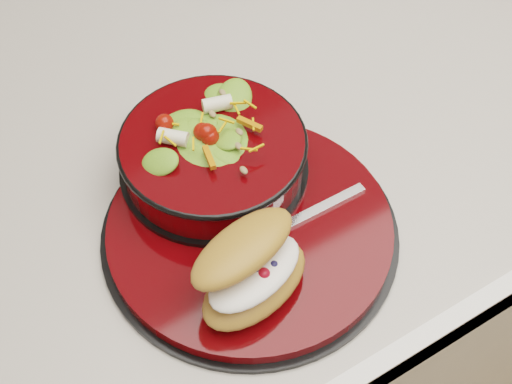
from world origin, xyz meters
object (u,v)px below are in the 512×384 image
island_counter (350,233)px  dinner_plate (251,229)px  croissant (251,269)px  salad_bowl (213,150)px  fork (301,218)px

island_counter → dinner_plate: (-0.31, -0.17, 0.46)m
dinner_plate → croissant: (-0.04, -0.07, 0.05)m
salad_bowl → fork: salad_bowl is taller
fork → dinner_plate: bearing=66.1°
island_counter → croissant: 0.66m
salad_bowl → croissant: size_ratio=1.54×
island_counter → croissant: bearing=-146.4°
island_counter → dinner_plate: dinner_plate is taller
island_counter → salad_bowl: 0.59m
croissant → island_counter: bearing=19.7°
island_counter → fork: size_ratio=8.30×
salad_bowl → fork: size_ratio=1.42×
croissant → dinner_plate: bearing=45.3°
salad_bowl → fork: bearing=-67.2°
dinner_plate → salad_bowl: size_ratio=1.51×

